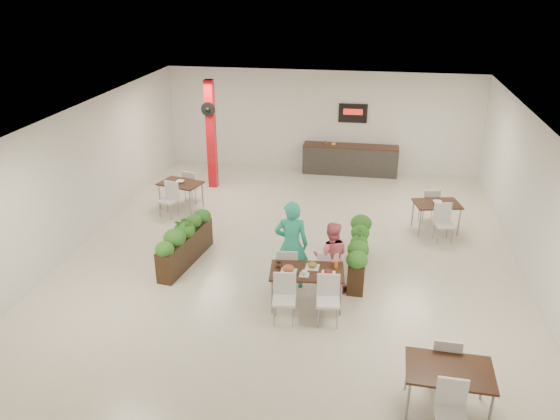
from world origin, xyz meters
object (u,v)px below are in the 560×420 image
object	(u,v)px
main_table	(306,276)
side_table_b	(437,208)
diner_woman	(331,257)
side_table_a	(181,187)
side_table_c	(449,376)
service_counter	(350,159)
planter_left	(185,241)
red_column	(211,134)
diner_man	(291,245)
planter_right	(359,252)

from	to	relation	value
main_table	side_table_b	world-z (taller)	same
diner_woman	side_table_a	bearing A→B (deg)	-44.74
side_table_b	side_table_c	bearing A→B (deg)	-106.75
service_counter	side_table_b	xyz separation A→B (m)	(2.33, -3.95, 0.13)
service_counter	side_table_c	xyz separation A→B (m)	(1.95, -10.24, 0.14)
service_counter	side_table_c	world-z (taller)	service_counter
service_counter	side_table_a	xyz separation A→B (m)	(-4.38, -3.65, 0.13)
diner_woman	planter_left	bearing A→B (deg)	-16.03
red_column	diner_man	xyz separation A→B (m)	(3.19, -5.28, -0.70)
diner_man	side_table_b	size ratio (longest dim) A/B	1.12
planter_right	side_table_b	size ratio (longest dim) A/B	1.23
red_column	side_table_a	bearing A→B (deg)	-102.06
red_column	side_table_a	distance (m)	2.09
planter_right	main_table	bearing A→B (deg)	-123.63
service_counter	diner_man	distance (m)	7.20
red_column	diner_man	distance (m)	6.21
side_table_a	red_column	bearing A→B (deg)	92.46
side_table_b	side_table_c	distance (m)	6.31
diner_woman	side_table_c	bearing A→B (deg)	116.25
diner_man	diner_woman	xyz separation A→B (m)	(0.80, 0.00, -0.20)
service_counter	diner_man	world-z (taller)	service_counter
planter_right	side_table_b	world-z (taller)	planter_right
red_column	side_table_b	size ratio (longest dim) A/B	1.91
main_table	side_table_a	xyz separation A→B (m)	(-3.96, 4.15, -0.01)
main_table	side_table_a	world-z (taller)	same
diner_man	planter_left	distance (m)	2.54
side_table_b	side_table_a	bearing A→B (deg)	164.15
diner_woman	planter_right	bearing A→B (deg)	-131.09
side_table_a	diner_man	bearing A→B (deg)	-29.89
planter_right	side_table_b	xyz separation A→B (m)	(1.81, 2.44, 0.11)
service_counter	side_table_a	world-z (taller)	service_counter
main_table	planter_left	world-z (taller)	planter_left
service_counter	main_table	world-z (taller)	service_counter
red_column	planter_right	distance (m)	6.49
diner_man	side_table_b	distance (m)	4.49
diner_man	planter_left	size ratio (longest dim) A/B	0.88
side_table_c	planter_left	bearing A→B (deg)	146.53
red_column	main_table	xyz separation A→B (m)	(3.58, -5.94, -1.01)
main_table	diner_woman	size ratio (longest dim) A/B	1.17
side_table_b	service_counter	bearing A→B (deg)	107.25
red_column	side_table_a	world-z (taller)	red_column
red_column	side_table_b	xyz separation A→B (m)	(6.33, -2.08, -1.02)
diner_woman	side_table_a	distance (m)	5.60
diner_woman	planter_right	distance (m)	0.95
diner_man	side_table_c	bearing A→B (deg)	125.63
diner_woman	side_table_b	bearing A→B (deg)	-132.25
diner_man	main_table	bearing A→B (deg)	114.72
side_table_b	main_table	bearing A→B (deg)	-138.80
main_table	diner_woman	bearing A→B (deg)	58.04
red_column	side_table_c	distance (m)	10.32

